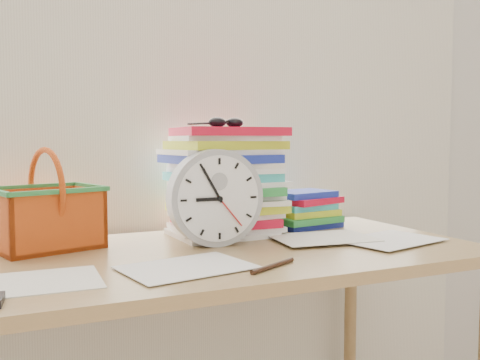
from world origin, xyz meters
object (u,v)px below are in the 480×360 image
desk (218,278)px  clock (215,198)px  paper_stack (224,182)px  book_stack (305,209)px  basket (46,199)px

desk → clock: bearing=74.0°
paper_stack → clock: bearing=-121.2°
book_stack → basket: basket is taller
book_stack → basket: bearing=-179.2°
book_stack → desk: bearing=-151.5°
paper_stack → book_stack: bearing=3.2°
desk → clock: (0.02, 0.05, 0.21)m
paper_stack → basket: bearing=179.4°
paper_stack → clock: paper_stack is taller
clock → basket: size_ratio=1.00×
clock → basket: clock is taller
clock → paper_stack: bearing=58.8°
clock → basket: 0.45m
clock → book_stack: (0.38, 0.16, -0.07)m
book_stack → paper_stack: bearing=-176.8°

